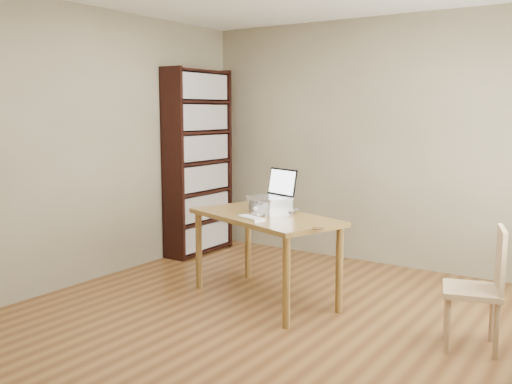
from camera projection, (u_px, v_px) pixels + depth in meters
name	position (u px, v px, depth m)	size (l,w,h in m)	color
room	(261.00, 156.00, 4.18)	(4.04, 4.54, 2.64)	#593417
bookshelf	(198.00, 162.00, 6.51)	(0.30, 0.90, 2.10)	black
desk	(265.00, 226.00, 4.89)	(1.51, 1.09, 0.75)	brown
laptop_stand	(270.00, 204.00, 4.93)	(0.32, 0.25, 0.13)	silver
laptop	(273.00, 190.00, 4.96)	(0.41, 0.40, 0.25)	silver
keyboard	(251.00, 218.00, 4.69)	(0.28, 0.19, 0.02)	silver
coaster	(318.00, 228.00, 4.29)	(0.09, 0.09, 0.01)	brown
cat	(274.00, 206.00, 4.94)	(0.23, 0.47, 0.14)	#453C36
chair	(482.00, 285.00, 3.87)	(0.47, 0.47, 0.86)	tan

